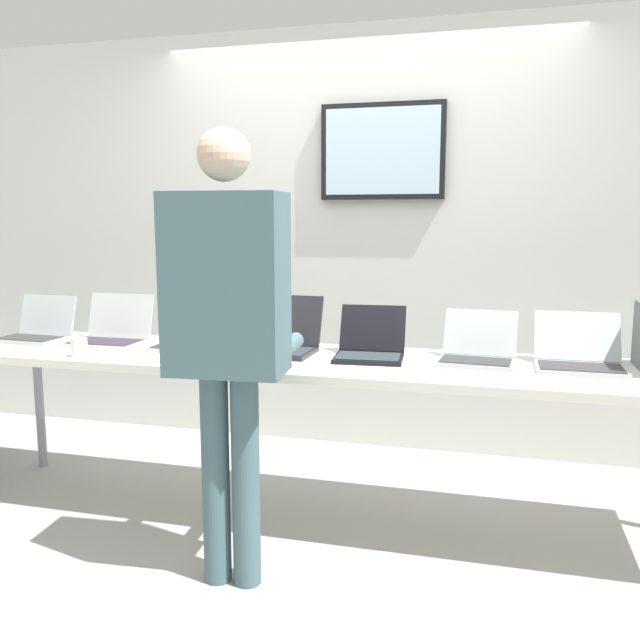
# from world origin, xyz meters

# --- Properties ---
(ground) EXTENTS (8.00, 8.00, 0.04)m
(ground) POSITION_xyz_m (0.00, 0.00, -0.02)
(ground) COLOR #9A9896
(back_wall) EXTENTS (8.00, 0.11, 2.59)m
(back_wall) POSITION_xyz_m (0.00, 1.13, 1.31)
(back_wall) COLOR silver
(back_wall) RESTS_ON ground
(workbench) EXTENTS (3.65, 0.70, 0.80)m
(workbench) POSITION_xyz_m (0.00, 0.00, 0.75)
(workbench) COLOR silver
(workbench) RESTS_ON ground
(laptop_station_0) EXTENTS (0.36, 0.30, 0.23)m
(laptop_station_0) POSITION_xyz_m (-1.57, 0.07, 0.85)
(laptop_station_0) COLOR #ABB0B7
(laptop_station_0) RESTS_ON workbench
(laptop_station_1) EXTENTS (0.37, 0.32, 0.25)m
(laptop_station_1) POSITION_xyz_m (-1.13, 0.09, 0.85)
(laptop_station_1) COLOR #B0B4B3
(laptop_station_1) RESTS_ON workbench
(laptop_station_2) EXTENTS (0.37, 0.37, 0.25)m
(laptop_station_2) POSITION_xyz_m (-0.67, 0.10, 0.85)
(laptop_station_2) COLOR #B0B1BB
(laptop_station_2) RESTS_ON workbench
(laptop_station_3) EXTENTS (0.32, 0.36, 0.26)m
(laptop_station_3) POSITION_xyz_m (-0.18, 0.10, 0.86)
(laptop_station_3) COLOR #232228
(laptop_station_3) RESTS_ON workbench
(laptop_station_4) EXTENTS (0.34, 0.36, 0.23)m
(laptop_station_4) POSITION_xyz_m (0.25, 0.07, 0.85)
(laptop_station_4) COLOR black
(laptop_station_4) RESTS_ON workbench
(laptop_station_5) EXTENTS (0.36, 0.35, 0.22)m
(laptop_station_5) POSITION_xyz_m (0.74, 0.10, 0.85)
(laptop_station_5) COLOR #AAB1B3
(laptop_station_5) RESTS_ON workbench
(laptop_station_6) EXTENTS (0.37, 0.36, 0.23)m
(laptop_station_6) POSITION_xyz_m (1.17, 0.09, 0.85)
(laptop_station_6) COLOR #ACB3B9
(laptop_station_6) RESTS_ON workbench
(person) EXTENTS (0.46, 0.61, 1.77)m
(person) POSITION_xyz_m (-0.18, -0.62, 1.08)
(person) COLOR #435F68
(person) RESTS_ON ground
(coffee_mug) EXTENTS (0.08, 0.08, 0.09)m
(coffee_mug) POSITION_xyz_m (-1.09, -0.25, 0.84)
(coffee_mug) COLOR white
(coffee_mug) RESTS_ON workbench
(paper_sheet) EXTENTS (0.24, 0.31, 0.00)m
(paper_sheet) POSITION_xyz_m (-0.42, -0.17, 0.80)
(paper_sheet) COLOR white
(paper_sheet) RESTS_ON workbench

